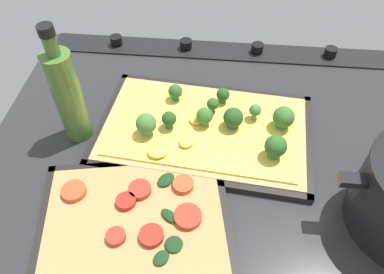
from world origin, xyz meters
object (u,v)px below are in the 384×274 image
(oil_bottle, at_px, (65,95))
(baking_tray_front, at_px, (202,131))
(broccoli_pizza, at_px, (206,126))
(veggie_pizza_back, at_px, (133,218))
(baking_tray_back, at_px, (132,222))

(oil_bottle, bearing_deg, baking_tray_front, -174.37)
(broccoli_pizza, bearing_deg, veggie_pizza_back, 63.29)
(baking_tray_back, height_order, oil_bottle, oil_bottle)
(baking_tray_back, bearing_deg, baking_tray_front, -114.96)
(baking_tray_back, distance_m, oil_bottle, 0.25)
(baking_tray_front, height_order, veggie_pizza_back, veggie_pizza_back)
(broccoli_pizza, distance_m, oil_bottle, 0.26)
(veggie_pizza_back, distance_m, oil_bottle, 0.24)
(veggie_pizza_back, bearing_deg, oil_bottle, -50.62)
(baking_tray_front, bearing_deg, baking_tray_back, 65.04)
(baking_tray_front, bearing_deg, broccoli_pizza, 169.63)
(baking_tray_front, height_order, baking_tray_back, same)
(veggie_pizza_back, bearing_deg, baking_tray_back, 48.94)
(baking_tray_front, relative_size, veggie_pizza_back, 1.37)
(baking_tray_back, xyz_separation_m, oil_bottle, (0.14, -0.18, 0.09))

